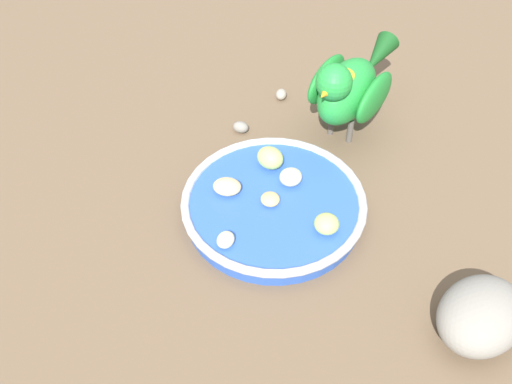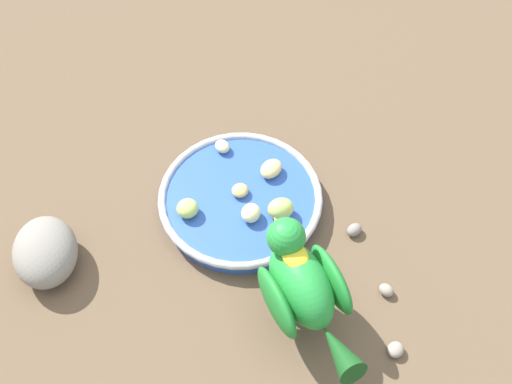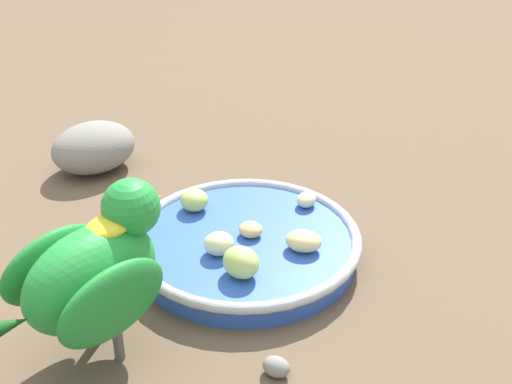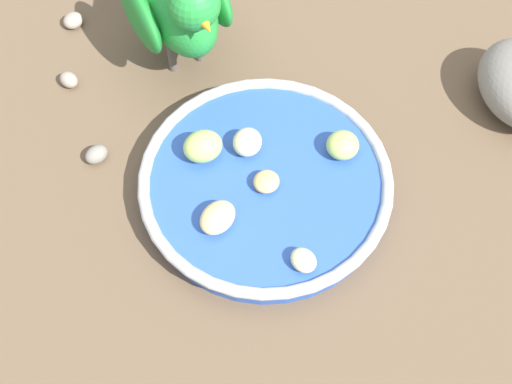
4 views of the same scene
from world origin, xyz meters
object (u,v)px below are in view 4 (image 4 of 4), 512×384
Objects in this scene: feeding_bowl at (265,188)px; apple_piece_3 at (247,142)px; pebble_2 at (95,158)px; pebble_1 at (73,20)px; apple_piece_4 at (218,218)px; apple_piece_2 at (266,182)px; apple_piece_1 at (203,146)px; apple_piece_5 at (303,260)px; apple_piece_0 at (343,145)px; pebble_0 at (69,80)px.

apple_piece_3 is at bearing -143.28° from feeding_bowl.
apple_piece_3 is at bearing 103.52° from pebble_2.
apple_piece_4 is at bearing 46.09° from pebble_1.
apple_piece_2 is 0.83× the size of apple_piece_3.
apple_piece_5 is at bearing 52.04° from apple_piece_1.
pebble_1 is at bearing -127.75° from apple_piece_5.
apple_piece_1 is 0.04m from apple_piece_3.
apple_piece_2 reaches higher than feeding_bowl.
apple_piece_2 is (0.00, 0.00, 0.02)m from feeding_bowl.
apple_piece_0 reaches higher than apple_piece_5.
apple_piece_2 is 0.99× the size of apple_piece_5.
apple_piece_0 is at bearing 104.92° from apple_piece_1.
pebble_0 is 0.93× the size of pebble_1.
feeding_bowl is 0.06m from apple_piece_4.
apple_piece_5 is (0.07, 0.05, 0.02)m from feeding_bowl.
pebble_2 reaches higher than pebble_1.
pebble_2 is (0.02, -0.10, -0.03)m from apple_piece_1.
apple_piece_1 is 1.25× the size of apple_piece_3.
feeding_bowl is at bearing -144.88° from apple_piece_5.
apple_piece_0 is at bearing 101.14° from apple_piece_3.
apple_piece_0 is (-0.05, 0.06, 0.02)m from feeding_bowl.
apple_piece_1 reaches higher than apple_piece_2.
pebble_0 is 0.10m from pebble_2.
apple_piece_1 is at bearing -104.80° from feeding_bowl.
apple_piece_2 is at bearing 36.79° from apple_piece_3.
feeding_bowl is at bearing 69.77° from pebble_0.
apple_piece_2 is 0.30m from pebble_1.
apple_piece_4 is at bearing -105.00° from apple_piece_5.
pebble_1 is at bearing -127.63° from apple_piece_1.
apple_piece_4 is 1.75× the size of pebble_0.
feeding_bowl is 0.07m from apple_piece_1.
pebble_2 is (0.05, -0.23, -0.03)m from apple_piece_0.
apple_piece_3 is 0.13m from apple_piece_5.
pebble_2 is at bearing -109.53° from apple_piece_4.
apple_piece_2 is 0.17m from pebble_2.
apple_piece_1 is 1.50× the size of apple_piece_5.
pebble_0 is (-0.05, -0.20, -0.03)m from apple_piece_3.
apple_piece_5 is (0.02, 0.08, -0.00)m from apple_piece_4.
apple_piece_0 is at bearing 102.62° from pebble_2.
pebble_0 is (-0.08, -0.23, -0.01)m from feeding_bowl.
apple_piece_1 is 1.67× the size of pebble_1.
pebble_0 is (-0.09, -0.23, -0.02)m from apple_piece_2.
feeding_bowl is 11.44× the size of pebble_0.
apple_piece_5 is 0.23m from pebble_2.
pebble_0 is at bearing 17.51° from pebble_1.
apple_piece_0 is 0.24m from pebble_2.
apple_piece_3 is (-0.04, -0.03, 0.00)m from apple_piece_2.
apple_piece_2 is 0.68× the size of apple_piece_4.
apple_piece_5 is at bearing 35.02° from apple_piece_2.
apple_piece_0 is 1.25× the size of apple_piece_2.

